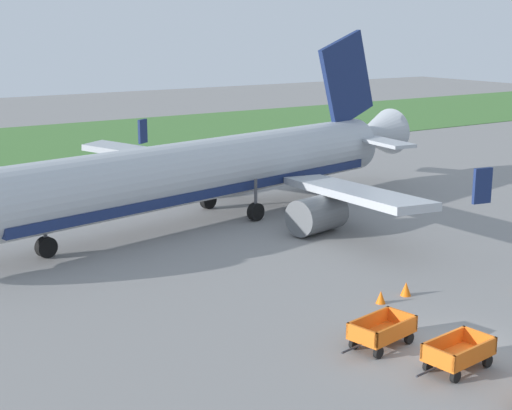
% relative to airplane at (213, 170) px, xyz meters
% --- Properties ---
extents(ground_plane, '(220.00, 220.00, 0.00)m').
position_rel_airplane_xyz_m(ground_plane, '(-2.39, -21.76, -3.05)').
color(ground_plane, gray).
extents(grass_strip, '(220.00, 28.00, 0.06)m').
position_rel_airplane_xyz_m(grass_strip, '(-2.39, 35.86, -3.02)').
color(grass_strip, '#477A38').
rests_on(grass_strip, ground).
extents(airplane, '(37.47, 30.28, 11.34)m').
position_rel_airplane_xyz_m(airplane, '(0.00, 0.00, 0.00)').
color(airplane, '#B2B7BC').
rests_on(airplane, ground).
extents(baggage_cart_second_in_row, '(3.61, 1.69, 1.07)m').
position_rel_airplane_xyz_m(baggage_cart_second_in_row, '(-3.67, -23.02, -2.45)').
color(baggage_cart_second_in_row, orange).
rests_on(baggage_cart_second_in_row, ground).
extents(baggage_cart_third_in_row, '(3.62, 1.82, 1.07)m').
position_rel_airplane_xyz_m(baggage_cart_third_in_row, '(-4.56, -20.11, -2.45)').
color(baggage_cart_third_in_row, orange).
rests_on(baggage_cart_third_in_row, ground).
extents(traffic_cone_mid_apron, '(0.48, 0.48, 0.63)m').
position_rel_airplane_xyz_m(traffic_cone_mid_apron, '(0.09, -16.62, -2.74)').
color(traffic_cone_mid_apron, orange).
rests_on(traffic_cone_mid_apron, ground).
extents(traffic_cone_by_carts, '(0.42, 0.42, 0.56)m').
position_rel_airplane_xyz_m(traffic_cone_by_carts, '(-1.49, -16.73, -2.78)').
color(traffic_cone_by_carts, orange).
rests_on(traffic_cone_by_carts, ground).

